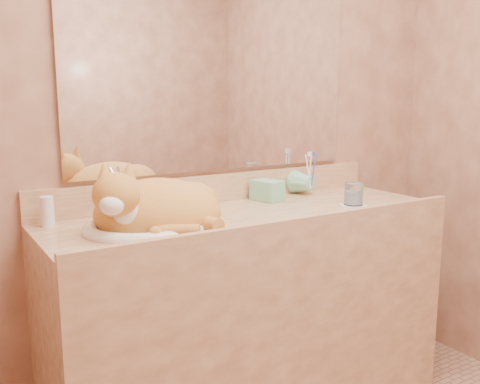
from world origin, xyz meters
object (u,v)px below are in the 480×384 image
vanity_counter (251,315)px  toothbrush_cup (311,185)px  cat (153,206)px  sink_basin (153,207)px  soap_dispenser (279,180)px  water_glass (354,194)px

vanity_counter → toothbrush_cup: bearing=20.8°
cat → toothbrush_cup: bearing=36.6°
sink_basin → soap_dispenser: (0.63, 0.13, 0.02)m
vanity_counter → toothbrush_cup: toothbrush_cup is taller
sink_basin → toothbrush_cup: 0.86m
sink_basin → toothbrush_cup: (0.84, 0.18, -0.02)m
sink_basin → cat: (-0.00, -0.00, 0.00)m
vanity_counter → water_glass: size_ratio=17.73×
soap_dispenser → cat: bearing=177.6°
toothbrush_cup → vanity_counter: bearing=-159.2°
soap_dispenser → water_glass: bearing=-63.6°
sink_basin → water_glass: bearing=-5.9°
soap_dispenser → toothbrush_cup: (0.22, 0.05, -0.05)m
vanity_counter → sink_basin: sink_basin is taller
cat → soap_dispenser: (0.63, 0.13, 0.02)m
cat → water_glass: (0.83, -0.11, -0.02)m
vanity_counter → cat: cat is taller
sink_basin → water_glass: sink_basin is taller
sink_basin → soap_dispenser: 0.64m
vanity_counter → soap_dispenser: size_ratio=8.07×
sink_basin → soap_dispenser: size_ratio=2.40×
cat → toothbrush_cup: cat is taller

